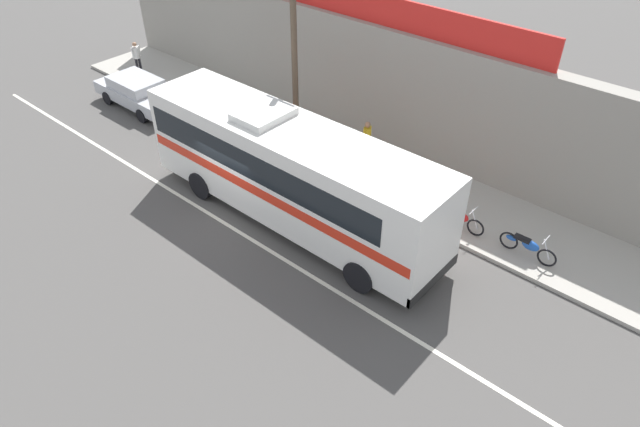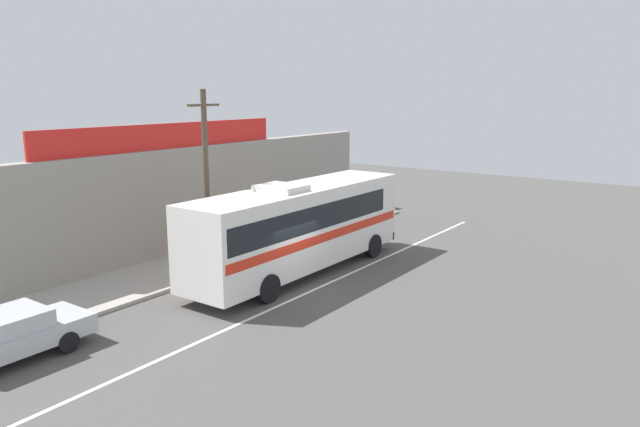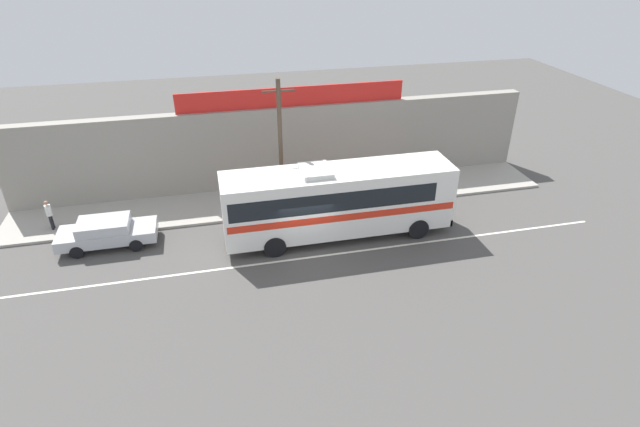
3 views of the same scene
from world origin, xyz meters
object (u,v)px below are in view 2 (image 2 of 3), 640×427
object	(u,v)px
motorcycle_orange	(305,229)
utility_pole	(206,180)
parked_car	(3,337)
pedestrian_near_shop	(215,233)
motorcycle_purple	(331,220)
intercity_bus	(298,224)

from	to	relation	value
motorcycle_orange	utility_pole	bearing A→B (deg)	-176.76
motorcycle_orange	parked_car	bearing A→B (deg)	-174.34
motorcycle_orange	pedestrian_near_shop	distance (m)	5.07
parked_car	utility_pole	distance (m)	9.44
motorcycle_purple	intercity_bus	bearing A→B (deg)	-155.13
intercity_bus	parked_car	size ratio (longest dim) A/B	2.45
pedestrian_near_shop	intercity_bus	bearing A→B (deg)	-87.65
utility_pole	motorcycle_orange	size ratio (longest dim) A/B	3.84
intercity_bus	pedestrian_near_shop	xyz separation A→B (m)	(-0.19, 4.51, -0.94)
parked_car	motorcycle_orange	xyz separation A→B (m)	(15.75, 1.56, -0.17)
motorcycle_orange	pedestrian_near_shop	size ratio (longest dim) A/B	1.11
motorcycle_purple	parked_car	bearing A→B (deg)	-174.73
utility_pole	motorcycle_purple	bearing A→B (deg)	3.10
utility_pole	pedestrian_near_shop	xyz separation A→B (m)	(2.07, 1.74, -2.76)
parked_car	motorcycle_orange	size ratio (longest dim) A/B	2.45
motorcycle_purple	motorcycle_orange	bearing A→B (deg)	-177.33
parked_car	utility_pole	bearing A→B (deg)	7.54
intercity_bus	utility_pole	size ratio (longest dim) A/B	1.56
intercity_bus	motorcycle_purple	xyz separation A→B (m)	(7.05, 3.27, -1.50)
intercity_bus	parked_car	xyz separation A→B (m)	(-11.08, 1.60, -1.33)
utility_pole	motorcycle_purple	xyz separation A→B (m)	(9.31, 0.50, -3.32)
pedestrian_near_shop	motorcycle_purple	bearing A→B (deg)	-9.69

